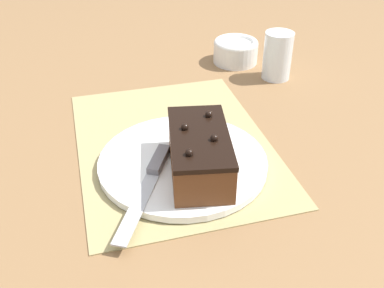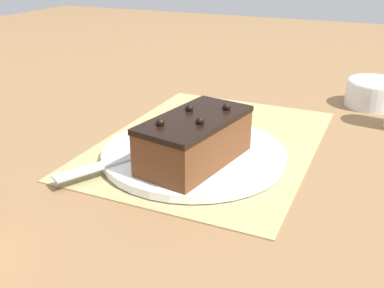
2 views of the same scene
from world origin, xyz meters
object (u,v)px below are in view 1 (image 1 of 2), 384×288
(cake_plate, at_px, (182,162))
(small_bowl, at_px, (236,50))
(drinking_glass, at_px, (278,56))
(chocolate_cake, at_px, (200,153))
(serving_knife, at_px, (152,175))

(cake_plate, distance_m, small_bowl, 0.45)
(drinking_glass, bearing_deg, cake_plate, 133.33)
(cake_plate, height_order, chocolate_cake, chocolate_cake)
(cake_plate, bearing_deg, drinking_glass, -46.67)
(cake_plate, height_order, small_bowl, small_bowl)
(chocolate_cake, xyz_separation_m, small_bowl, (0.42, -0.22, -0.02))
(chocolate_cake, bearing_deg, drinking_glass, -41.13)
(chocolate_cake, height_order, serving_knife, chocolate_cake)
(serving_knife, relative_size, small_bowl, 1.92)
(chocolate_cake, relative_size, small_bowl, 1.77)
(chocolate_cake, distance_m, serving_knife, 0.08)
(drinking_glass, bearing_deg, chocolate_cake, 138.87)
(chocolate_cake, xyz_separation_m, serving_knife, (0.00, 0.08, -0.03))
(chocolate_cake, height_order, drinking_glass, drinking_glass)
(cake_plate, height_order, serving_knife, serving_knife)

